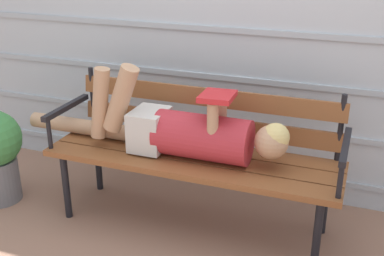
# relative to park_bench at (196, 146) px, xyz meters

# --- Properties ---
(ground_plane) EXTENTS (12.00, 12.00, 0.00)m
(ground_plane) POSITION_rel_park_bench_xyz_m (-0.00, -0.13, -0.51)
(ground_plane) COLOR #936B56
(house_siding) EXTENTS (4.70, 0.08, 2.24)m
(house_siding) POSITION_rel_park_bench_xyz_m (-0.00, 0.53, 0.61)
(house_siding) COLOR #B2BCC6
(house_siding) RESTS_ON ground
(park_bench) EXTENTS (1.76, 0.52, 0.87)m
(park_bench) POSITION_rel_park_bench_xyz_m (0.00, 0.00, 0.00)
(park_bench) COLOR brown
(park_bench) RESTS_ON ground
(reclining_person) EXTENTS (1.72, 0.27, 0.54)m
(reclining_person) POSITION_rel_park_bench_xyz_m (-0.07, -0.07, 0.12)
(reclining_person) COLOR #B72D38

